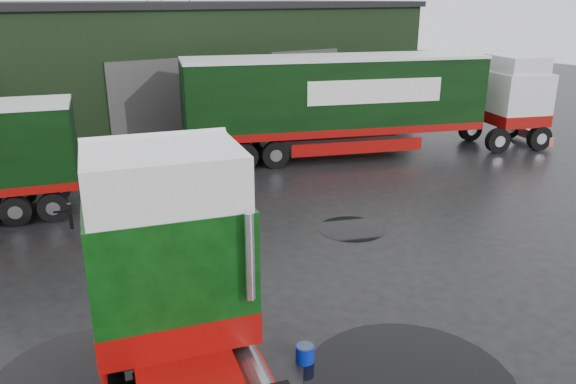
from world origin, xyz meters
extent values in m
plane|color=black|center=(0.00, 0.00, 0.00)|extent=(100.00, 100.00, 0.00)
cube|color=black|center=(2.00, 20.00, 3.00)|extent=(32.00, 12.00, 6.00)
cube|color=black|center=(2.00, 20.00, 6.15)|extent=(32.40, 12.40, 0.30)
cylinder|color=#0721AC|center=(-1.43, -2.20, 0.17)|extent=(0.40, 0.40, 0.33)
cylinder|color=black|center=(-0.23, -3.73, 0.00)|extent=(3.81, 3.81, 0.01)
cylinder|color=black|center=(3.43, 2.26, 0.00)|extent=(2.00, 2.00, 0.01)
cylinder|color=black|center=(-5.01, -0.45, 0.00)|extent=(3.36, 3.36, 0.01)
camera|label=1|loc=(-6.66, -9.45, 6.47)|focal=35.00mm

